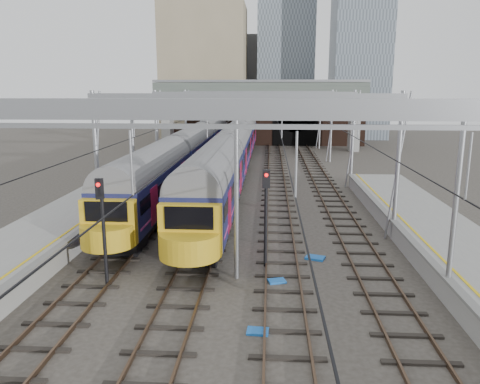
# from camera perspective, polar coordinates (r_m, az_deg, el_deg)

# --- Properties ---
(ground) EXTENTS (160.00, 160.00, 0.00)m
(ground) POSITION_cam_1_polar(r_m,az_deg,el_deg) (18.94, -0.85, -12.77)
(ground) COLOR #38332D
(ground) RESTS_ON ground
(platform_left) EXTENTS (4.32, 55.00, 1.12)m
(platform_left) POSITION_cam_1_polar(r_m,az_deg,el_deg) (23.94, -25.64, -7.12)
(platform_left) COLOR gray
(platform_left) RESTS_ON ground
(tracks) EXTENTS (14.40, 80.00, 0.22)m
(tracks) POSITION_cam_1_polar(r_m,az_deg,el_deg) (33.10, 1.17, -1.63)
(tracks) COLOR #4C3828
(tracks) RESTS_ON ground
(overhead_line) EXTENTS (16.80, 80.00, 8.00)m
(overhead_line) POSITION_cam_1_polar(r_m,az_deg,el_deg) (38.62, 1.64, 10.21)
(overhead_line) COLOR gray
(overhead_line) RESTS_ON ground
(retaining_wall) EXTENTS (28.00, 2.75, 9.00)m
(retaining_wall) POSITION_cam_1_polar(r_m,az_deg,el_deg) (69.11, 3.71, 9.32)
(retaining_wall) COLOR #321E16
(retaining_wall) RESTS_ON ground
(overbridge) EXTENTS (28.00, 3.00, 9.25)m
(overbridge) POSITION_cam_1_polar(r_m,az_deg,el_deg) (63.10, 2.45, 11.70)
(overbridge) COLOR gray
(overbridge) RESTS_ON ground
(city_skyline) EXTENTS (37.50, 27.50, 60.00)m
(city_skyline) POSITION_cam_1_polar(r_m,az_deg,el_deg) (88.03, 4.75, 18.28)
(city_skyline) COLOR tan
(city_skyline) RESTS_ON ground
(train_main) EXTENTS (2.82, 65.23, 4.85)m
(train_main) POSITION_cam_1_polar(r_m,az_deg,el_deg) (51.89, -0.10, 6.28)
(train_main) COLOR black
(train_main) RESTS_ON ground
(train_second) EXTENTS (2.66, 46.15, 4.62)m
(train_second) POSITION_cam_1_polar(r_m,az_deg,el_deg) (44.13, -6.02, 5.00)
(train_second) COLOR black
(train_second) RESTS_ON ground
(signal_near_left) EXTENTS (0.36, 0.46, 4.61)m
(signal_near_left) POSITION_cam_1_polar(r_m,az_deg,el_deg) (19.77, -16.42, -3.13)
(signal_near_left) COLOR black
(signal_near_left) RESTS_ON ground
(signal_near_centre) EXTENTS (0.34, 0.46, 4.59)m
(signal_near_centre) POSITION_cam_1_polar(r_m,az_deg,el_deg) (21.13, 3.19, -1.67)
(signal_near_centre) COLOR black
(signal_near_centre) RESTS_ON ground
(equip_cover_a) EXTENTS (0.77, 0.57, 0.09)m
(equip_cover_a) POSITION_cam_1_polar(r_m,az_deg,el_deg) (16.53, 2.17, -16.61)
(equip_cover_a) COLOR blue
(equip_cover_a) RESTS_ON ground
(equip_cover_b) EXTENTS (0.84, 0.70, 0.09)m
(equip_cover_b) POSITION_cam_1_polar(r_m,az_deg,el_deg) (20.40, 4.50, -10.77)
(equip_cover_b) COLOR blue
(equip_cover_b) RESTS_ON ground
(equip_cover_c) EXTENTS (1.06, 0.90, 0.11)m
(equip_cover_c) POSITION_cam_1_polar(r_m,az_deg,el_deg) (23.22, 9.14, -7.92)
(equip_cover_c) COLOR blue
(equip_cover_c) RESTS_ON ground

